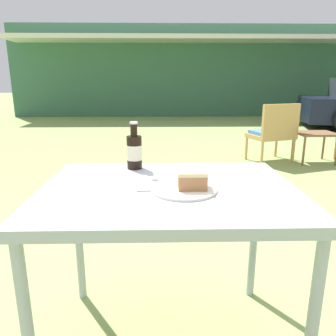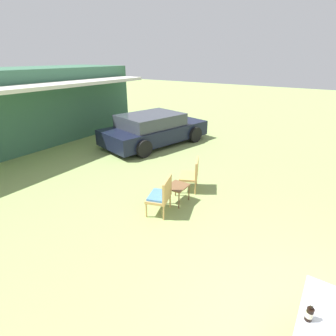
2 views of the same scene
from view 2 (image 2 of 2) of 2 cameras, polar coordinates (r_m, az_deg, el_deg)
parked_car at (r=10.34m, az=-3.08°, el=8.44°), size 4.49×2.80×1.19m
wicker_chair_cushioned at (r=5.70m, az=-1.49°, el=-5.81°), size 0.69×0.60×0.83m
wicker_chair_plain at (r=6.71m, az=5.27°, el=-1.12°), size 0.71×0.64×0.83m
garden_side_table at (r=6.14m, az=2.02°, el=-4.31°), size 0.51×0.43×0.43m
cola_bottle_near at (r=3.34m, az=28.42°, el=-26.13°), size 0.07×0.07×0.22m
loose_bottle_cap at (r=3.47m, az=31.82°, el=-26.54°), size 0.03×0.03×0.01m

